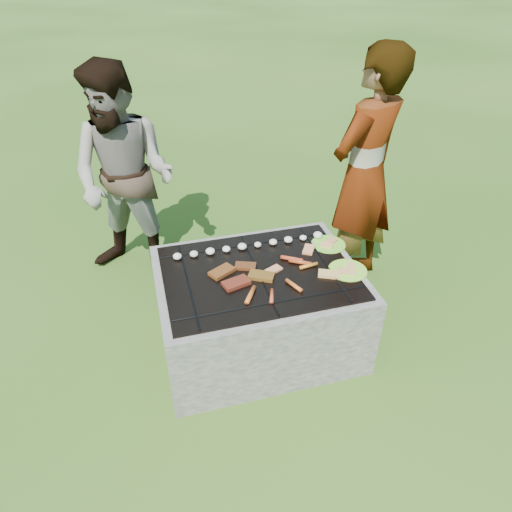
{
  "coord_description": "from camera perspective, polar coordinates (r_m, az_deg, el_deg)",
  "views": [
    {
      "loc": [
        -0.64,
        -2.26,
        2.35
      ],
      "look_at": [
        0.0,
        0.05,
        0.7
      ],
      "focal_mm": 32.0,
      "sensor_mm": 36.0,
      "label": 1
    }
  ],
  "objects": [
    {
      "name": "bread_on_grate",
      "position": [
        2.99,
        6.69,
        -1.08
      ],
      "size": [
        0.46,
        0.43,
        0.02
      ],
      "color": "tan",
      "rests_on": "fire_pit"
    },
    {
      "name": "pork_slabs",
      "position": [
        2.88,
        -1.96,
        -2.4
      ],
      "size": [
        0.41,
        0.29,
        0.02
      ],
      "color": "#9F541D",
      "rests_on": "fire_pit"
    },
    {
      "name": "sausages",
      "position": [
        2.87,
        3.67,
        -2.47
      ],
      "size": [
        0.56,
        0.44,
        0.03
      ],
      "color": "#BF4E1F",
      "rests_on": "fire_pit"
    },
    {
      "name": "mushrooms",
      "position": [
        3.14,
        -0.76,
        1.34
      ],
      "size": [
        1.06,
        0.06,
        0.04
      ],
      "color": "#ECE4C8",
      "rests_on": "fire_pit"
    },
    {
      "name": "lawn",
      "position": [
        3.32,
        0.23,
        -10.47
      ],
      "size": [
        60.0,
        60.0,
        0.0
      ],
      "primitive_type": "plane",
      "color": "#214310",
      "rests_on": "ground"
    },
    {
      "name": "plate_far",
      "position": [
        3.23,
        9.04,
        1.42
      ],
      "size": [
        0.25,
        0.25,
        0.03
      ],
      "color": "#A8D533",
      "rests_on": "fire_pit"
    },
    {
      "name": "plate_near",
      "position": [
        2.99,
        11.39,
        -1.81
      ],
      "size": [
        0.3,
        0.3,
        0.03
      ],
      "color": "#D4F239",
      "rests_on": "fire_pit"
    },
    {
      "name": "bystander",
      "position": [
        3.69,
        -16.04,
        9.29
      ],
      "size": [
        1.05,
        0.98,
        1.72
      ],
      "primitive_type": "imported",
      "rotation": [
        0.0,
        0.0,
        -0.53
      ],
      "color": "#A79C8B",
      "rests_on": "ground"
    },
    {
      "name": "fire_pit",
      "position": [
        3.13,
        0.24,
        -6.82
      ],
      "size": [
        1.3,
        1.0,
        0.62
      ],
      "color": "gray",
      "rests_on": "ground"
    },
    {
      "name": "cook",
      "position": [
        3.54,
        13.36,
        9.85
      ],
      "size": [
        0.8,
        0.71,
        1.85
      ],
      "primitive_type": "imported",
      "rotation": [
        0.0,
        0.0,
        3.63
      ],
      "color": "gray",
      "rests_on": "ground"
    }
  ]
}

